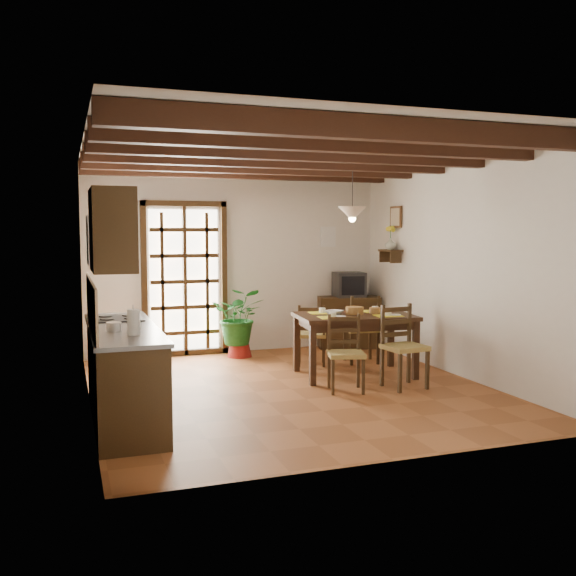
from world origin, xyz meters
name	(u,v)px	position (x,y,z in m)	size (l,w,h in m)	color
ground_plane	(291,389)	(0.00, 0.00, 0.00)	(5.00, 5.00, 0.00)	brown
room_shell	(291,233)	(0.00, 0.00, 1.82)	(4.52, 5.02, 2.81)	silver
ceiling_beams	(291,156)	(0.00, 0.00, 2.69)	(4.50, 4.34, 0.20)	black
french_door	(185,276)	(-0.80, 2.45, 1.18)	(1.26, 0.11, 2.32)	white
kitchen_counter	(123,372)	(-1.96, -0.60, 0.47)	(0.64, 2.25, 1.38)	#301F0F
upper_cabinet	(112,230)	(-2.08, -1.30, 1.85)	(0.35, 0.80, 0.70)	#301F0F
range_hood	(106,242)	(-2.05, -0.05, 1.73)	(0.38, 0.60, 0.54)	white
counter_items	(121,321)	(-1.95, -0.51, 0.96)	(0.50, 1.43, 0.25)	black
dining_table	(355,322)	(1.00, 0.41, 0.69)	(1.54, 1.08, 0.79)	#311C0F
chair_near_left	(346,367)	(0.56, -0.29, 0.27)	(0.49, 0.48, 0.88)	olive
chair_near_right	(404,362)	(1.28, -0.37, 0.31)	(0.49, 0.47, 0.97)	olive
chair_far_left	(311,346)	(0.72, 1.18, 0.26)	(0.50, 0.49, 0.84)	olive
chair_far_right	(361,341)	(1.44, 1.10, 0.30)	(0.50, 0.48, 0.95)	olive
table_setting	(355,309)	(1.00, 0.41, 0.85)	(1.05, 0.70, 0.10)	yellow
table_bowl	(334,312)	(0.75, 0.48, 0.81)	(0.22, 0.22, 0.05)	white
sideboard	(349,322)	(1.75, 2.23, 0.41)	(0.95, 0.43, 0.81)	#301F0F
crt_tv	(349,285)	(1.75, 2.22, 1.00)	(0.50, 0.47, 0.39)	black
fuse_box	(328,237)	(1.50, 2.48, 1.75)	(0.25, 0.03, 0.32)	white
plant_pot	(239,349)	(-0.07, 2.07, 0.11)	(0.36, 0.36, 0.22)	maroon
potted_plant	(239,318)	(-0.07, 2.07, 0.57)	(1.96, 1.68, 2.18)	#144C19
wall_shelf	(390,253)	(2.14, 1.60, 1.51)	(0.20, 0.42, 0.20)	#301F0F
shelf_vase	(390,244)	(2.14, 1.60, 1.65)	(0.15, 0.15, 0.15)	#B2BFB2
shelf_flowers	(391,230)	(2.14, 1.60, 1.86)	(0.14, 0.14, 0.36)	yellow
framed_picture	(396,217)	(2.22, 1.60, 2.05)	(0.03, 0.32, 0.32)	brown
pendant_lamp	(352,212)	(1.00, 0.51, 2.08)	(0.36, 0.36, 0.84)	black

